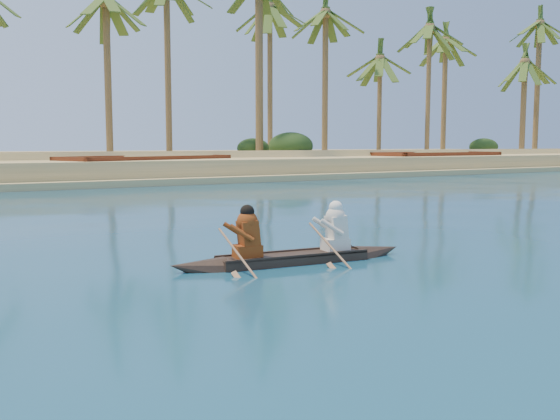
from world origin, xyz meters
TOP-DOWN VIEW (x-y plane):
  - ground at (0.00, 0.00)m, footprint 160.00×160.00m
  - sandy_embankment at (0.00, 46.89)m, footprint 150.00×51.00m
  - palm_grove at (0.00, 35.00)m, footprint 110.00×14.00m
  - shrub_cluster at (0.00, 31.50)m, footprint 100.00×6.00m
  - canoe at (-2.62, 0.58)m, footprint 4.78×1.15m
  - barge_mid at (3.92, 26.99)m, footprint 11.27×6.88m
  - barge_right at (27.80, 26.74)m, footprint 11.31×4.28m

SIDE VIEW (x-z plane):
  - ground at x=0.00m, z-range 0.00..0.00m
  - canoe at x=-2.62m, z-range -0.40..0.90m
  - sandy_embankment at x=0.00m, z-range -0.22..1.28m
  - barge_mid at x=3.92m, z-range -0.27..1.52m
  - barge_right at x=27.80m, z-range -0.28..1.58m
  - shrub_cluster at x=0.00m, z-range 0.00..2.40m
  - palm_grove at x=0.00m, z-range 0.00..16.00m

